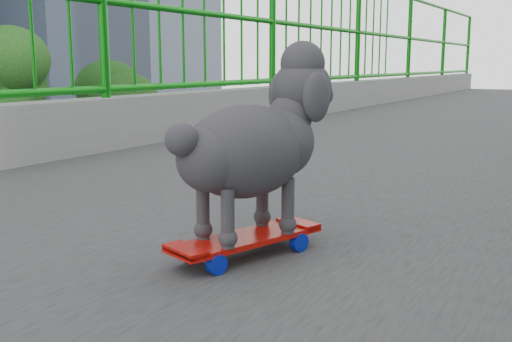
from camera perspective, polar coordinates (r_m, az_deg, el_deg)
The scene contains 3 objects.
skateboard at distance 1.56m, azimuth -0.94°, elevation -6.67°, with size 0.26×0.45×0.06m.
poodle at distance 1.53m, azimuth -0.13°, elevation 2.82°, with size 0.33×0.52×0.45m.
car_3 at distance 23.99m, azimuth -15.55°, elevation -6.75°, with size 1.84×4.54×1.32m, color silver.
Camera 1 is at (1.15, -0.59, 7.50)m, focal length 42.00 mm.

